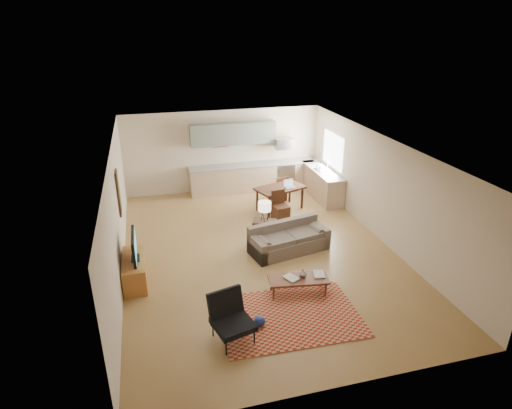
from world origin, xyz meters
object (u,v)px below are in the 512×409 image
object	(u,v)px
console_table	(264,233)
sofa	(289,238)
tv_credenza	(135,270)
armchair	(233,320)
dining_table	(280,198)
coffee_table	(298,286)

from	to	relation	value
console_table	sofa	bearing A→B (deg)	-20.94
tv_credenza	armchair	bearing A→B (deg)	-54.77
sofa	console_table	distance (m)	0.70
sofa	dining_table	distance (m)	2.57
coffee_table	tv_credenza	bearing A→B (deg)	166.02
armchair	tv_credenza	distance (m)	2.94
sofa	tv_credenza	size ratio (longest dim) A/B	1.62
sofa	dining_table	world-z (taller)	dining_table
tv_credenza	dining_table	distance (m)	5.20
sofa	console_table	bearing A→B (deg)	123.75
coffee_table	sofa	bearing A→B (deg)	85.07
sofa	coffee_table	distance (m)	1.84
console_table	dining_table	bearing A→B (deg)	85.71
armchair	dining_table	size ratio (longest dim) A/B	0.62
dining_table	sofa	bearing A→B (deg)	-121.59
tv_credenza	dining_table	bearing A→B (deg)	34.78
dining_table	coffee_table	bearing A→B (deg)	-121.72
sofa	dining_table	bearing A→B (deg)	65.48
sofa	coffee_table	xyz separation A→B (m)	(-0.41, -1.79, -0.17)
armchair	console_table	distance (m)	3.67
sofa	tv_credenza	bearing A→B (deg)	175.00
coffee_table	dining_table	distance (m)	4.41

